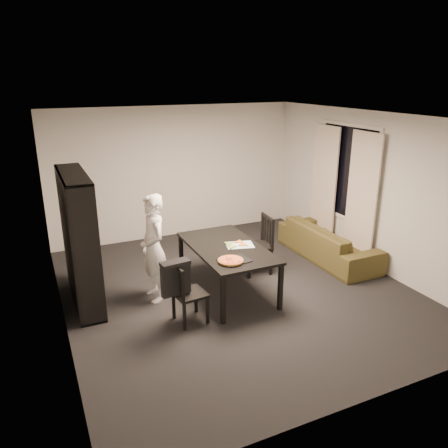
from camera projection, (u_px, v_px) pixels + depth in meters
name	position (u px, v px, depth m)	size (l,w,h in m)	color
room	(237.00, 209.00, 6.33)	(5.01, 5.51, 2.61)	black
window_pane	(347.00, 172.00, 7.76)	(0.02, 1.40, 1.60)	black
window_frame	(347.00, 172.00, 7.76)	(0.03, 1.52, 1.72)	white
curtain_left	(362.00, 199.00, 7.39)	(0.03, 0.70, 2.25)	beige
curtain_right	(324.00, 186.00, 8.29)	(0.03, 0.70, 2.25)	beige
bookshelf	(80.00, 240.00, 6.11)	(0.35, 1.50, 1.90)	black
dining_table	(227.00, 250.00, 6.49)	(0.97, 1.75, 0.73)	black
chair_left	(184.00, 290.00, 5.69)	(0.43, 0.43, 0.85)	black
chair_right	(261.00, 240.00, 7.20)	(0.48, 0.48, 0.97)	black
draped_jacket	(176.00, 277.00, 5.57)	(0.40, 0.20, 0.47)	black
person	(153.00, 248.00, 6.23)	(0.58, 0.38, 1.58)	white
baking_tray	(235.00, 260.00, 5.97)	(0.40, 0.32, 0.01)	black
pepperoni_pizza	(231.00, 260.00, 5.91)	(0.35, 0.35, 0.03)	#AA6D31
kitchen_towel	(240.00, 245.00, 6.51)	(0.40, 0.30, 0.01)	white
pizza_slices	(235.00, 244.00, 6.51)	(0.37, 0.31, 0.01)	gold
sofa	(328.00, 242.00, 7.82)	(2.09, 0.82, 0.61)	#46401C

